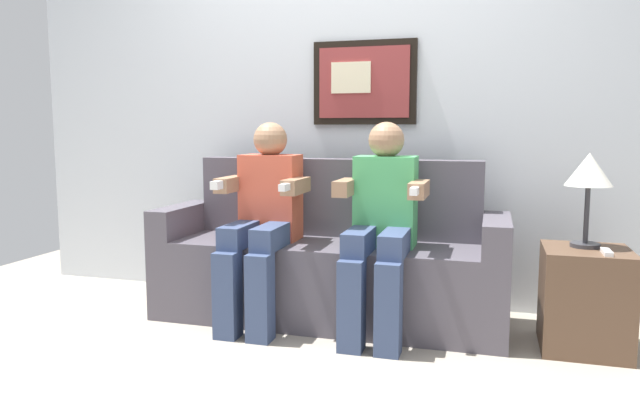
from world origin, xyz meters
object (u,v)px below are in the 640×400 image
(person_on_left, at_px, (263,215))
(side_table_right, at_px, (585,299))
(person_on_right, at_px, (381,220))
(couch, at_px, (329,265))
(table_lamp, at_px, (589,174))
(spare_remote_on_table, at_px, (607,252))

(person_on_left, height_order, side_table_right, person_on_left)
(person_on_right, bearing_deg, person_on_left, -179.96)
(person_on_right, bearing_deg, couch, 152.99)
(couch, distance_m, table_lamp, 1.43)
(person_on_left, xyz_separation_m, person_on_right, (0.66, 0.00, -0.00))
(table_lamp, height_order, spare_remote_on_table, table_lamp)
(side_table_right, relative_size, table_lamp, 1.09)
(couch, bearing_deg, person_on_right, -27.01)
(person_on_right, bearing_deg, side_table_right, 3.51)
(person_on_left, relative_size, table_lamp, 2.41)
(couch, relative_size, side_table_right, 3.89)
(person_on_left, distance_m, spare_remote_on_table, 1.72)
(side_table_right, height_order, spare_remote_on_table, spare_remote_on_table)
(couch, height_order, person_on_right, person_on_right)
(person_on_left, height_order, table_lamp, person_on_left)
(person_on_left, xyz_separation_m, table_lamp, (1.64, 0.10, 0.25))
(couch, xyz_separation_m, table_lamp, (1.32, -0.06, 0.55))
(couch, height_order, person_on_left, person_on_left)
(person_on_right, relative_size, table_lamp, 2.41)
(person_on_right, xyz_separation_m, side_table_right, (0.99, 0.06, -0.36))
(side_table_right, distance_m, spare_remote_on_table, 0.29)
(table_lamp, bearing_deg, side_table_right, -81.68)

